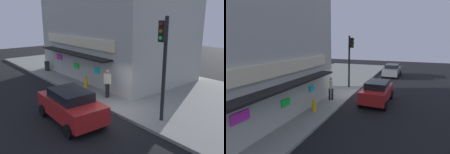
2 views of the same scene
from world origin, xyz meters
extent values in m
plane|color=black|center=(0.00, 0.00, 0.00)|extent=(61.19, 61.19, 0.00)
cube|color=gray|center=(0.00, 5.23, 0.08)|extent=(40.79, 10.47, 0.16)
cube|color=#ADB2A8|center=(-6.66, 5.60, 4.42)|extent=(12.24, 7.57, 8.52)
cube|color=beige|center=(-6.66, 1.74, 3.30)|extent=(9.30, 0.16, 0.70)
cube|color=black|center=(-6.66, 1.39, 2.41)|extent=(8.82, 0.90, 0.12)
cube|color=#E533CC|center=(-9.60, 1.76, 1.67)|extent=(0.87, 0.08, 0.44)
cube|color=#19E53F|center=(-6.76, 1.76, 1.37)|extent=(0.68, 0.08, 0.41)
cube|color=#19D8E5|center=(-3.97, 1.76, 1.48)|extent=(0.53, 0.08, 0.43)
cylinder|color=black|center=(2.30, 1.18, 2.69)|extent=(0.18, 0.18, 5.06)
cube|color=black|center=(2.30, 0.93, 4.55)|extent=(0.32, 0.28, 0.95)
sphere|color=maroon|center=(2.30, 0.78, 4.85)|extent=(0.18, 0.18, 0.18)
sphere|color=brown|center=(2.30, 0.78, 4.55)|extent=(0.18, 0.18, 0.18)
sphere|color=#1ED83F|center=(2.30, 0.78, 4.25)|extent=(0.18, 0.18, 0.18)
cylinder|color=gold|center=(-4.63, 1.21, 0.49)|extent=(0.26, 0.26, 0.65)
sphere|color=gold|center=(-4.63, 1.21, 0.88)|extent=(0.22, 0.22, 0.22)
cylinder|color=gold|center=(-4.81, 1.21, 0.52)|extent=(0.12, 0.10, 0.10)
cylinder|color=gold|center=(-4.44, 1.21, 0.52)|extent=(0.12, 0.10, 0.10)
cylinder|color=black|center=(-2.01, 1.07, 0.62)|extent=(0.21, 0.21, 0.91)
cylinder|color=black|center=(-2.10, 1.27, 0.62)|extent=(0.21, 0.21, 0.91)
cube|color=beige|center=(-2.05, 1.17, 1.40)|extent=(0.46, 0.38, 0.65)
sphere|color=tan|center=(-2.05, 1.17, 1.86)|extent=(0.22, 0.22, 0.22)
cylinder|color=beige|center=(-1.86, 1.26, 1.36)|extent=(0.13, 0.13, 0.58)
cylinder|color=beige|center=(-2.25, 1.08, 1.36)|extent=(0.13, 0.13, 0.58)
cylinder|color=brown|center=(-2.94, 2.71, 0.35)|extent=(0.44, 0.44, 0.37)
sphere|color=#195623|center=(-2.94, 2.71, 0.85)|extent=(0.73, 0.73, 0.73)
cube|color=#AD1E1E|center=(-0.77, -2.19, 0.76)|extent=(4.23, 1.98, 0.88)
cube|color=black|center=(-0.77, -2.19, 1.43)|extent=(2.30, 1.62, 0.46)
cylinder|color=black|center=(0.72, -1.32, 0.32)|extent=(0.65, 0.24, 0.64)
cylinder|color=black|center=(0.66, -3.16, 0.32)|extent=(0.65, 0.24, 0.64)
cylinder|color=black|center=(-2.20, -1.22, 0.32)|extent=(0.65, 0.24, 0.64)
cylinder|color=black|center=(-2.26, -3.07, 0.32)|extent=(0.65, 0.24, 0.64)
cube|color=slate|center=(10.62, -2.13, 0.75)|extent=(4.55, 2.06, 0.86)
cube|color=black|center=(10.62, -2.13, 1.41)|extent=(2.48, 1.68, 0.47)
cylinder|color=black|center=(12.23, -1.24, 0.32)|extent=(0.65, 0.24, 0.64)
cylinder|color=black|center=(12.16, -3.14, 0.32)|extent=(0.65, 0.24, 0.64)
cylinder|color=black|center=(9.09, -1.12, 0.32)|extent=(0.65, 0.24, 0.64)
cylinder|color=black|center=(9.02, -3.02, 0.32)|extent=(0.65, 0.24, 0.64)
camera|label=1|loc=(9.08, -7.61, 5.27)|focal=37.60mm
camera|label=2|loc=(-14.38, -4.51, 4.68)|focal=28.79mm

